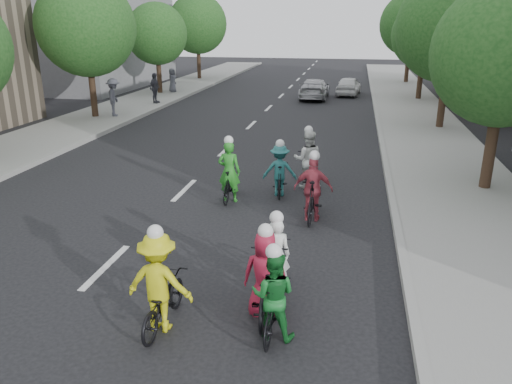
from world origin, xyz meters
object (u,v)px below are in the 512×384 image
(cyclist_1, at_px, (274,301))
(follow_car_trail, at_px, (349,86))
(spectator_1, at_px, (155,88))
(spectator_0, at_px, (114,97))
(follow_car_lead, at_px, (314,89))
(spectator_2, at_px, (172,80))
(cyclist_0, at_px, (276,263))
(cyclist_4, at_px, (266,282))
(cyclist_2, at_px, (160,290))
(cyclist_6, at_px, (308,165))
(cyclist_3, at_px, (313,194))
(cyclist_5, at_px, (230,178))
(cyclist_7, at_px, (280,174))

(cyclist_1, xyz_separation_m, follow_car_trail, (0.63, 27.91, 0.01))
(spectator_1, bearing_deg, spectator_0, -179.85)
(follow_car_lead, bearing_deg, cyclist_1, 94.07)
(spectator_2, bearing_deg, cyclist_0, -154.87)
(cyclist_4, relative_size, spectator_0, 1.02)
(cyclist_4, xyz_separation_m, spectator_1, (-10.32, 20.66, 0.43))
(cyclist_2, relative_size, cyclist_6, 0.96)
(cyclist_3, bearing_deg, spectator_1, -53.94)
(cyclist_5, xyz_separation_m, spectator_0, (-8.77, 10.84, 0.45))
(cyclist_2, bearing_deg, cyclist_0, -133.71)
(cyclist_7, bearing_deg, cyclist_2, 75.75)
(cyclist_2, bearing_deg, spectator_0, -59.99)
(spectator_1, bearing_deg, cyclist_3, -140.47)
(cyclist_5, distance_m, follow_car_lead, 19.80)
(cyclist_2, relative_size, cyclist_3, 0.99)
(spectator_0, relative_size, spectator_2, 1.21)
(cyclist_1, bearing_deg, cyclist_2, 7.14)
(spectator_0, height_order, spectator_2, spectator_0)
(cyclist_2, distance_m, follow_car_trail, 28.18)
(spectator_1, bearing_deg, cyclist_0, -146.40)
(cyclist_2, height_order, spectator_1, spectator_1)
(cyclist_2, xyz_separation_m, cyclist_7, (0.93, 6.95, -0.05))
(cyclist_1, height_order, follow_car_trail, cyclist_1)
(cyclist_3, xyz_separation_m, cyclist_4, (-0.42, -4.49, -0.08))
(spectator_1, relative_size, spectator_2, 1.12)
(cyclist_4, xyz_separation_m, follow_car_lead, (-1.28, 25.25, 0.03))
(cyclist_4, height_order, spectator_0, spectator_0)
(spectator_2, bearing_deg, spectator_0, -177.55)
(cyclist_6, relative_size, spectator_2, 1.22)
(cyclist_4, height_order, follow_car_lead, cyclist_4)
(cyclist_6, relative_size, spectator_1, 1.09)
(cyclist_0, xyz_separation_m, cyclist_1, (0.18, -1.48, 0.10))
(cyclist_7, xyz_separation_m, spectator_0, (-10.08, 10.10, 0.46))
(cyclist_7, distance_m, follow_car_trail, 21.18)
(cyclist_3, xyz_separation_m, spectator_0, (-11.19, 11.81, 0.43))
(cyclist_5, height_order, spectator_0, spectator_0)
(spectator_0, bearing_deg, cyclist_5, -159.16)
(cyclist_4, bearing_deg, cyclist_0, -96.65)
(cyclist_3, xyz_separation_m, spectator_2, (-11.43, 21.00, 0.26))
(cyclist_1, xyz_separation_m, spectator_2, (-11.24, 26.08, 0.33))
(cyclist_0, distance_m, spectator_2, 26.98)
(follow_car_lead, distance_m, spectator_0, 13.05)
(follow_car_trail, bearing_deg, cyclist_7, 90.72)
(cyclist_4, distance_m, cyclist_6, 7.11)
(cyclist_1, distance_m, cyclist_4, 0.63)
(cyclist_1, height_order, spectator_2, spectator_2)
(spectator_2, bearing_deg, cyclist_4, -155.71)
(cyclist_0, relative_size, spectator_1, 0.93)
(cyclist_2, relative_size, cyclist_5, 0.99)
(cyclist_6, bearing_deg, spectator_1, -56.81)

